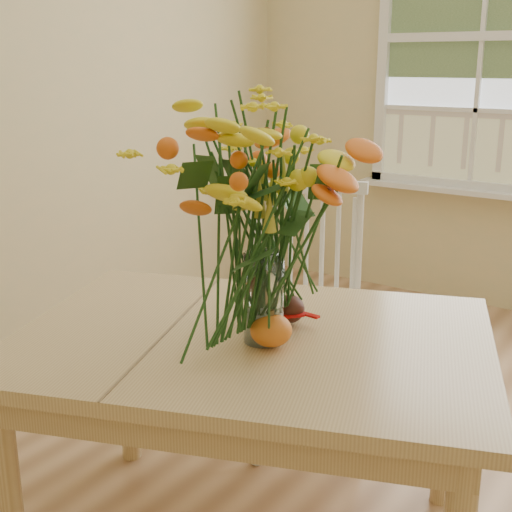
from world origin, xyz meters
The scene contains 6 objects.
dining_table centered at (-0.33, -0.30, 0.60)m, with size 1.54×1.32×0.69m.
windsor_chair centered at (-0.56, 0.38, 0.54)m, with size 0.61×0.61×0.96m.
flower_vase centered at (-0.28, -0.32, 1.06)m, with size 0.51×0.51×0.60m.
pumpkin centered at (-0.24, -0.34, 0.74)m, with size 0.11×0.11×0.09m, color orange.
turkey_figurine centered at (-0.37, -0.16, 0.73)m, with size 0.08×0.07×0.10m.
dark_gourd centered at (-0.29, -0.17, 0.73)m, with size 0.13×0.09×0.08m.
Camera 1 is at (0.68, -1.73, 1.42)m, focal length 48.00 mm.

